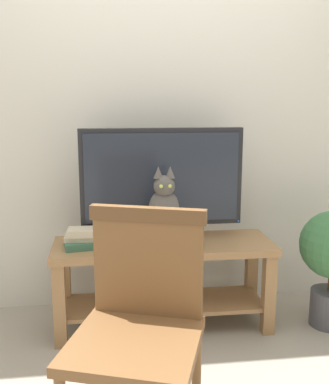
{
  "coord_description": "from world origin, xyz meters",
  "views": [
    {
      "loc": [
        -0.34,
        -2.17,
        1.4
      ],
      "look_at": [
        -0.02,
        0.41,
        0.86
      ],
      "focal_mm": 43.1,
      "sensor_mm": 36.0,
      "label": 1
    }
  ],
  "objects": [
    {
      "name": "back_wall",
      "position": [
        0.0,
        0.91,
        1.4
      ],
      "size": [
        7.0,
        0.12,
        2.8
      ],
      "primitive_type": "cube",
      "color": "beige",
      "rests_on": "ground"
    },
    {
      "name": "tv_stand",
      "position": [
        -0.02,
        0.46,
        0.38
      ],
      "size": [
        1.32,
        0.44,
        0.54
      ],
      "color": "olive",
      "rests_on": "ground"
    },
    {
      "name": "tv",
      "position": [
        -0.02,
        0.55,
        0.9
      ],
      "size": [
        0.98,
        0.2,
        0.68
      ],
      "color": "black",
      "rests_on": "tv_stand"
    },
    {
      "name": "media_box",
      "position": [
        -0.02,
        0.41,
        0.57
      ],
      "size": [
        0.43,
        0.25,
        0.05
      ],
      "color": "#BCBCC1",
      "rests_on": "tv_stand"
    },
    {
      "name": "book_stack",
      "position": [
        -0.49,
        0.44,
        0.59
      ],
      "size": [
        0.24,
        0.2,
        0.11
      ],
      "color": "#38664C",
      "rests_on": "tv_stand"
    },
    {
      "name": "cat",
      "position": [
        -0.02,
        0.4,
        0.75
      ],
      "size": [
        0.21,
        0.31,
        0.42
      ],
      "color": "#514C47",
      "rests_on": "media_box"
    },
    {
      "name": "ground_plane",
      "position": [
        0.0,
        0.0,
        0.0
      ],
      "size": [
        12.0,
        12.0,
        0.0
      ],
      "primitive_type": "plane",
      "color": "gray"
    },
    {
      "name": "wooden_chair",
      "position": [
        -0.23,
        -0.5,
        0.57
      ],
      "size": [
        0.61,
        0.61,
        0.97
      ],
      "color": "brown",
      "rests_on": "ground"
    }
  ]
}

